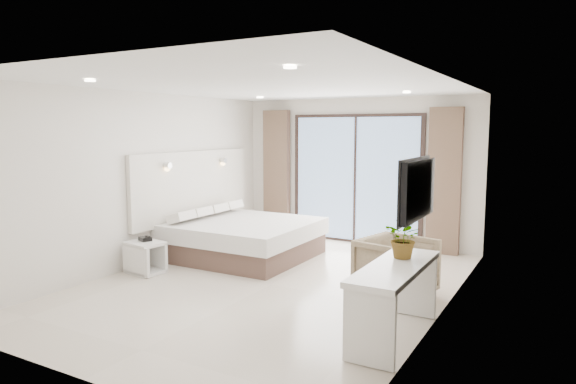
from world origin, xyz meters
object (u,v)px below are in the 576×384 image
object	(u,v)px
nightstand	(145,257)
armchair	(397,265)
console_desk	(395,285)
bed	(243,238)

from	to	relation	value
nightstand	armchair	size ratio (longest dim) A/B	0.68
console_desk	armchair	bearing A→B (deg)	106.48
bed	nightstand	xyz separation A→B (m)	(-0.71, -1.53, -0.08)
console_desk	armchair	xyz separation A→B (m)	(-0.38, 1.27, -0.14)
bed	nightstand	distance (m)	1.69
bed	nightstand	bearing A→B (deg)	-115.01
bed	console_desk	bearing A→B (deg)	-32.08
armchair	nightstand	bearing A→B (deg)	115.10
nightstand	armchair	xyz separation A→B (m)	(3.60, 0.75, 0.19)
console_desk	nightstand	bearing A→B (deg)	172.58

